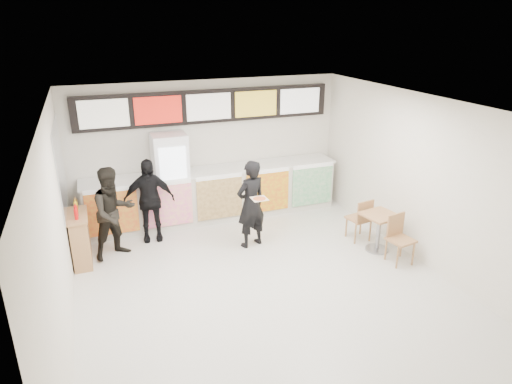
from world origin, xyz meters
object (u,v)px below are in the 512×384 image
customer_left (114,213)px  cafe_table (379,225)px  service_counter (215,194)px  customer_mid (149,200)px  condiment_ledge (80,238)px  customer_main (251,204)px  drinks_fridge (171,180)px

customer_left → cafe_table: (4.70, -1.55, -0.35)m
service_counter → customer_mid: size_ratio=3.29×
customer_left → condiment_ledge: size_ratio=1.52×
customer_mid → service_counter: bearing=26.7°
customer_left → customer_mid: size_ratio=1.03×
customer_left → condiment_ledge: 0.73m
service_counter → customer_left: customer_left is taller
customer_main → customer_mid: (-1.79, 0.96, -0.03)m
service_counter → customer_mid: customer_mid is taller
customer_main → condiment_ledge: 3.17m
service_counter → customer_main: 1.56m
service_counter → customer_main: bearing=-79.0°
cafe_table → customer_main: bearing=145.1°
service_counter → customer_mid: 1.61m
condiment_ledge → customer_left: bearing=5.4°
customer_mid → customer_left: bearing=-140.0°
customer_left → condiment_ledge: bearing=161.8°
customer_left → service_counter: bearing=1.2°
customer_left → cafe_table: customer_left is taller
customer_main → condiment_ledge: (-3.11, 0.44, -0.38)m
customer_main → condiment_ledge: bearing=-24.9°
service_counter → drinks_fridge: (-0.93, 0.02, 0.43)m
customer_main → customer_left: customer_main is taller
customer_main → condiment_ledge: size_ratio=1.53×
customer_main → cafe_table: bearing=137.6°
customer_left → condiment_ledge: (-0.62, -0.06, -0.38)m
customer_main → customer_mid: size_ratio=1.03×
drinks_fridge → customer_mid: 0.81m
drinks_fridge → customer_left: (-1.26, -1.03, -0.13)m
customer_mid → cafe_table: customer_mid is taller
drinks_fridge → cafe_table: 4.32m
service_counter → customer_main: size_ratio=3.20×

